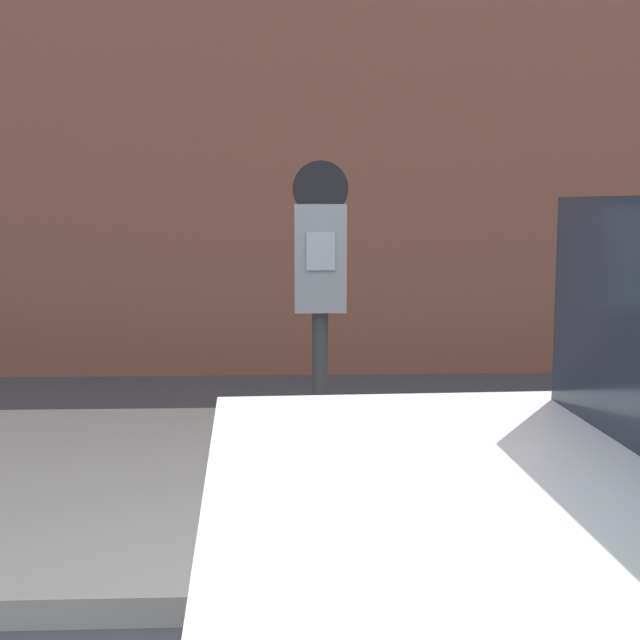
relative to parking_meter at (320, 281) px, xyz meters
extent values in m
cube|color=#BCB7AD|center=(0.41, 1.16, -1.10)|extent=(24.00, 2.80, 0.11)
cylinder|color=#2D2D30|center=(0.00, 0.00, -0.58)|extent=(0.06, 0.06, 0.94)
cube|color=slate|center=(0.00, 0.00, 0.08)|extent=(0.18, 0.12, 0.37)
cube|color=gray|center=(0.00, -0.06, 0.11)|extent=(0.10, 0.01, 0.13)
cylinder|color=black|center=(0.00, 0.00, 0.32)|extent=(0.19, 0.09, 0.19)
cylinder|color=black|center=(0.51, -0.77, -0.81)|extent=(0.69, 0.25, 0.68)
camera|label=1|loc=(-0.13, -3.10, 0.27)|focal=50.00mm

